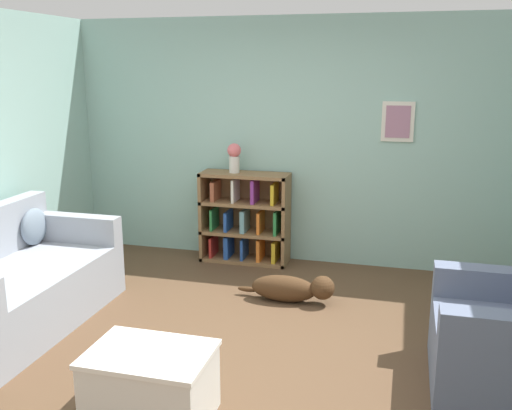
{
  "coord_description": "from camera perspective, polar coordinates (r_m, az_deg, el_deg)",
  "views": [
    {
      "loc": [
        1.1,
        -3.73,
        2.1
      ],
      "look_at": [
        0.0,
        0.4,
        1.05
      ],
      "focal_mm": 40.0,
      "sensor_mm": 36.0,
      "label": 1
    }
  ],
  "objects": [
    {
      "name": "vase",
      "position": [
        6.08,
        -2.19,
        4.9
      ],
      "size": [
        0.15,
        0.15,
        0.31
      ],
      "color": "silver",
      "rests_on": "bookshelf"
    },
    {
      "name": "bookshelf",
      "position": [
        6.21,
        -1.04,
        -1.36
      ],
      "size": [
        0.95,
        0.34,
        0.98
      ],
      "color": "olive",
      "rests_on": "ground_plane"
    },
    {
      "name": "wall_back",
      "position": [
        6.13,
        4.48,
        6.27
      ],
      "size": [
        5.6,
        0.13,
        2.6
      ],
      "color": "#93BCB2",
      "rests_on": "ground_plane"
    },
    {
      "name": "ground_plane",
      "position": [
        4.42,
        -1.37,
        -14.57
      ],
      "size": [
        14.0,
        14.0,
        0.0
      ],
      "primitive_type": "plane",
      "color": "brown"
    },
    {
      "name": "coffee_table",
      "position": [
        3.65,
        -10.5,
        -17.12
      ],
      "size": [
        0.74,
        0.53,
        0.45
      ],
      "color": "silver",
      "rests_on": "ground_plane"
    },
    {
      "name": "couch",
      "position": [
        5.14,
        -23.07,
        -7.42
      ],
      "size": [
        0.95,
        1.79,
        0.93
      ],
      "color": "#9399A3",
      "rests_on": "ground_plane"
    },
    {
      "name": "dog",
      "position": [
        5.24,
        3.66,
        -8.31
      ],
      "size": [
        0.91,
        0.22,
        0.27
      ],
      "color": "#472D19",
      "rests_on": "ground_plane"
    }
  ]
}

